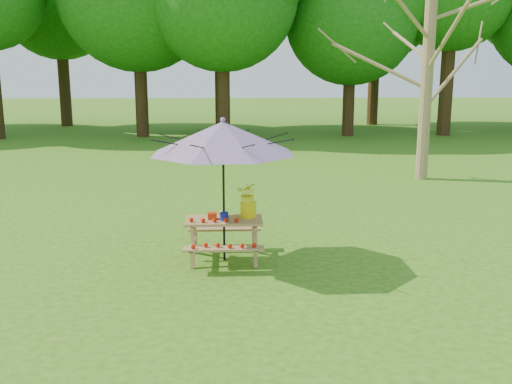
{
  "coord_description": "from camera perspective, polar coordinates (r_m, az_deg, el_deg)",
  "views": [
    {
      "loc": [
        4.74,
        -3.94,
        2.94
      ],
      "look_at": [
        5.12,
        4.7,
        1.1
      ],
      "focal_mm": 40.0,
      "sensor_mm": 36.0,
      "label": 1
    }
  ],
  "objects": [
    {
      "name": "picnic_table",
      "position": [
        9.03,
        -3.2,
        -4.84
      ],
      "size": [
        1.2,
        1.32,
        0.67
      ],
      "color": "#A37149",
      "rests_on": "ground"
    },
    {
      "name": "patio_umbrella",
      "position": [
        8.7,
        -3.32,
        5.45
      ],
      "size": [
        2.98,
        2.98,
        2.26
      ],
      "color": "black",
      "rests_on": "ground"
    },
    {
      "name": "produce_bins",
      "position": [
        8.94,
        -3.61,
        -2.37
      ],
      "size": [
        0.32,
        0.42,
        0.13
      ],
      "color": "red",
      "rests_on": "picnic_table"
    },
    {
      "name": "tomatoes_row",
      "position": [
        8.76,
        -4.22,
        -2.81
      ],
      "size": [
        0.77,
        0.13,
        0.07
      ],
      "primitive_type": null,
      "color": "red",
      "rests_on": "picnic_table"
    },
    {
      "name": "flower_bucket",
      "position": [
        8.97,
        -0.79,
        -0.64
      ],
      "size": [
        0.41,
        0.38,
        0.57
      ],
      "color": "yellow",
      "rests_on": "picnic_table"
    }
  ]
}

